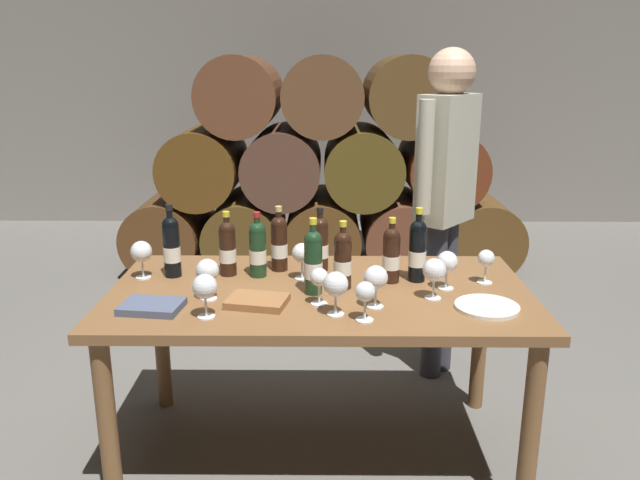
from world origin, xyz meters
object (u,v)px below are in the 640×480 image
Objects in this scene: wine_glass_3 at (376,278)px; wine_glass_6 at (434,271)px; wine_bottle_3 at (258,248)px; wine_glass_9 at (302,254)px; wine_bottle_5 at (321,243)px; wine_bottle_8 at (343,259)px; wine_bottle_6 at (279,243)px; dining_table at (320,310)px; sommelier_presenting at (445,185)px; serving_plate at (487,307)px; wine_glass_10 at (207,271)px; wine_glass_0 at (447,263)px; wine_glass_2 at (141,252)px; wine_glass_5 at (205,287)px; wine_bottle_2 at (313,261)px; wine_bottle_4 at (417,250)px; wine_glass_4 at (365,293)px; wine_glass_7 at (486,260)px; wine_glass_1 at (318,279)px; leather_ledger at (257,301)px; wine_glass_8 at (336,285)px; wine_bottle_7 at (171,246)px; wine_bottle_0 at (227,247)px; tasting_notebook at (152,306)px.

wine_glass_3 and wine_glass_6 have the same top height.
wine_bottle_3 reaches higher than wine_glass_9.
wine_bottle_8 is at bearing -68.08° from wine_bottle_5.
dining_table is at bearing -53.48° from wine_bottle_6.
sommelier_presenting reaches higher than wine_bottle_6.
wine_glass_10 is at bearing 175.38° from serving_plate.
wine_glass_2 is at bearing 174.51° from wine_glass_0.
serving_plate is (1.04, 0.09, -0.11)m from wine_glass_5.
wine_bottle_2 is 0.41m from wine_glass_10.
wine_bottle_4 is 0.70m from sommelier_presenting.
wine_glass_9 is 0.96m from sommelier_presenting.
wine_glass_0 is (0.54, 0.05, -0.02)m from wine_bottle_2.
wine_glass_4 reaches higher than wine_glass_7.
wine_glass_1 reaches higher than dining_table.
wine_bottle_4 reaches higher than leather_ledger.
wine_glass_7 is at bearing 36.31° from wine_glass_6.
wine_glass_3 is at bearing -146.62° from wine_glass_0.
wine_glass_0 is at bearing 31.25° from wine_glass_8.
wine_glass_10 is 0.68× the size of serving_plate.
wine_bottle_5 reaches higher than wine_glass_4.
wine_glass_3 is 1.04m from sommelier_presenting.
sommelier_presenting is at bearing 25.15° from wine_bottle_7.
wine_glass_3 is 1.01× the size of wine_glass_6.
wine_glass_10 is (-0.59, 0.20, 0.01)m from wine_glass_4.
wine_glass_6 is (0.35, -0.12, -0.01)m from wine_bottle_8.
wine_bottle_6 is at bearing 167.13° from wine_bottle_4.
wine_glass_7 reaches higher than dining_table.
wine_glass_4 is at bearing -26.03° from wine_glass_2.
wine_glass_3 is 0.68× the size of serving_plate.
serving_plate is (1.06, -0.09, -0.11)m from wine_glass_10.
wine_glass_1 is at bearing -124.78° from sommelier_presenting.
wine_bottle_4 is 0.40m from serving_plate.
wine_glass_6 is at bearing -19.07° from wine_bottle_8.
wine_bottle_6 is 0.43m from leather_ledger.
wine_bottle_0 reaches higher than wine_glass_5.
wine_bottle_3 is at bearing 72.61° from wine_glass_5.
wine_glass_9 reaches higher than wine_glass_4.
wine_bottle_5 is at bearing 89.20° from wine_glass_1.
wine_bottle_4 is at bearing 60.32° from wine_glass_4.
serving_plate is at bearing -90.26° from sommelier_presenting.
wine_bottle_2 is at bearing 42.51° from leather_ledger.
wine_glass_9 is at bearing 155.15° from serving_plate.
wine_glass_0 is 0.72× the size of tasting_notebook.
wine_bottle_8 is at bearing 157.61° from serving_plate.
wine_bottle_8 is 0.76m from tasting_notebook.
wine_bottle_6 is at bearing 10.68° from wine_bottle_7.
wine_bottle_8 is (0.72, -0.14, -0.01)m from wine_bottle_7.
wine_bottle_4 is 1.09m from tasting_notebook.
leather_ledger is at bearing 35.55° from wine_glass_5.
wine_glass_4 is (0.56, -0.49, -0.02)m from wine_bottle_0.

